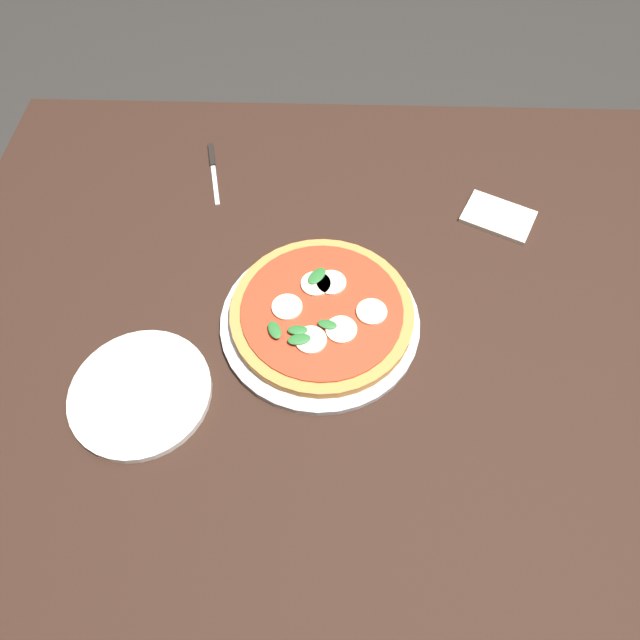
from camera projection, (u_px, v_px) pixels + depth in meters
name	position (u px, v px, depth m)	size (l,w,h in m)	color
ground_plane	(332.00, 453.00, 1.56)	(6.00, 6.00, 0.00)	#2D2B28
dining_table	(339.00, 337.00, 1.00)	(1.45, 1.15, 0.74)	black
serving_tray	(320.00, 321.00, 0.92)	(0.34, 0.34, 0.01)	silver
pizza	(322.00, 312.00, 0.91)	(0.31, 0.31, 0.03)	#C6843F
plate_white	(141.00, 393.00, 0.85)	(0.22, 0.22, 0.01)	white
napkin	(498.00, 217.00, 1.05)	(0.13, 0.09, 0.01)	white
knife	(213.00, 166.00, 1.13)	(0.05, 0.18, 0.01)	black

